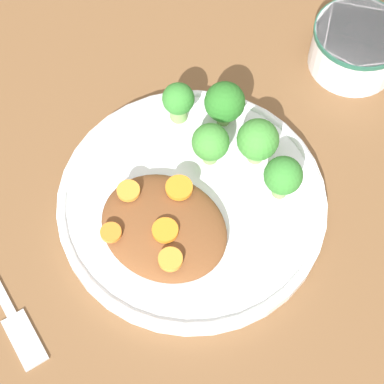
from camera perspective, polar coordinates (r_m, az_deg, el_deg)
The scene contains 15 objects.
ground_plane at distance 0.68m, azimuth 0.00°, elevation -1.28°, with size 4.00×4.00×0.00m, color brown.
plate at distance 0.67m, azimuth 0.00°, elevation -0.84°, with size 0.28×0.28×0.02m.
dip_bowl at distance 0.78m, azimuth 14.42°, elevation 12.50°, with size 0.11×0.11×0.06m.
stew_mound at distance 0.63m, azimuth -2.69°, elevation -2.99°, with size 0.13×0.11×0.02m, color brown.
broccoli_floret_0 at distance 0.66m, azimuth 1.66°, elevation 4.37°, with size 0.04×0.04×0.05m.
broccoli_floret_1 at distance 0.64m, azimuth 8.09°, elevation 1.38°, with size 0.04×0.04×0.06m.
broccoli_floret_2 at distance 0.68m, azimuth 2.92°, elevation 7.94°, with size 0.04×0.04×0.06m.
broccoli_floret_3 at distance 0.69m, azimuth -1.22°, elevation 8.11°, with size 0.03×0.03×0.05m.
broccoli_floret_4 at distance 0.66m, azimuth 5.86°, elevation 4.57°, with size 0.04×0.04×0.06m.
carrot_slice_0 at distance 0.62m, azimuth -2.40°, elevation -3.42°, with size 0.03×0.03×0.01m, color orange.
carrot_slice_1 at distance 0.62m, azimuth -7.22°, elevation -3.59°, with size 0.02×0.02×0.00m, color orange.
carrot_slice_2 at distance 0.60m, azimuth -1.93°, elevation -6.00°, with size 0.02×0.02×0.01m, color orange.
carrot_slice_3 at distance 0.64m, azimuth -1.16°, elevation 0.39°, with size 0.03×0.03×0.00m, color orange.
carrot_slice_4 at distance 0.64m, azimuth -5.67°, elevation 0.12°, with size 0.02×0.02×0.00m, color orange.
fork at distance 0.66m, azimuth -16.37°, elevation -9.17°, with size 0.18×0.08×0.01m.
Camera 1 is at (0.18, -0.25, 0.60)m, focal length 60.00 mm.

